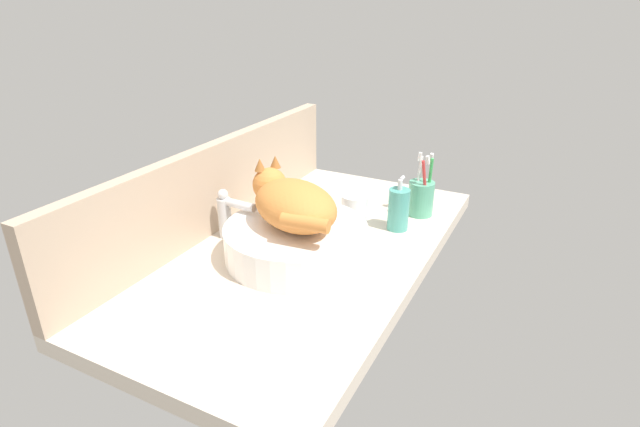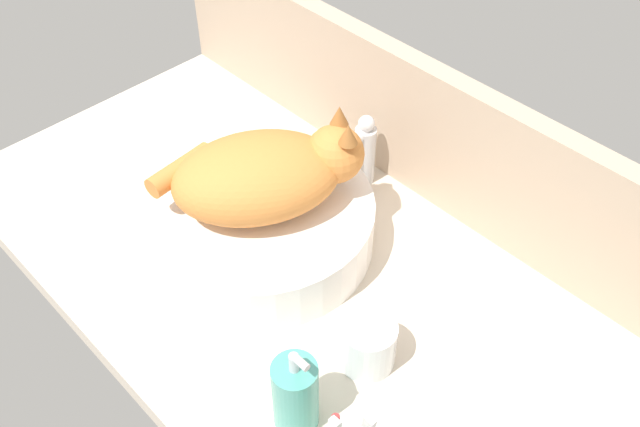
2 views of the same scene
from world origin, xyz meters
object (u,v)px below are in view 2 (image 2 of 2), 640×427
at_px(soap_dispenser, 295,395).
at_px(water_glass, 368,345).
at_px(cat, 267,173).
at_px(sink_basin, 262,223).
at_px(faucet, 360,150).

height_order(soap_dispenser, water_glass, soap_dispenser).
height_order(cat, soap_dispenser, cat).
height_order(sink_basin, faucet, faucet).
relative_size(cat, soap_dispenser, 2.02).
bearing_deg(faucet, soap_dispenser, -56.20).
distance_m(sink_basin, faucet, 0.21).
xyz_separation_m(soap_dispenser, water_glass, (0.00, 0.13, -0.03)).
height_order(sink_basin, soap_dispenser, soap_dispenser).
height_order(sink_basin, water_glass, sink_basin).
xyz_separation_m(sink_basin, soap_dispenser, (0.27, -0.17, 0.02)).
relative_size(faucet, water_glass, 1.77).
xyz_separation_m(faucet, water_glass, (0.26, -0.25, -0.04)).
height_order(cat, water_glass, cat).
distance_m(faucet, soap_dispenser, 0.46).
height_order(faucet, water_glass, faucet).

